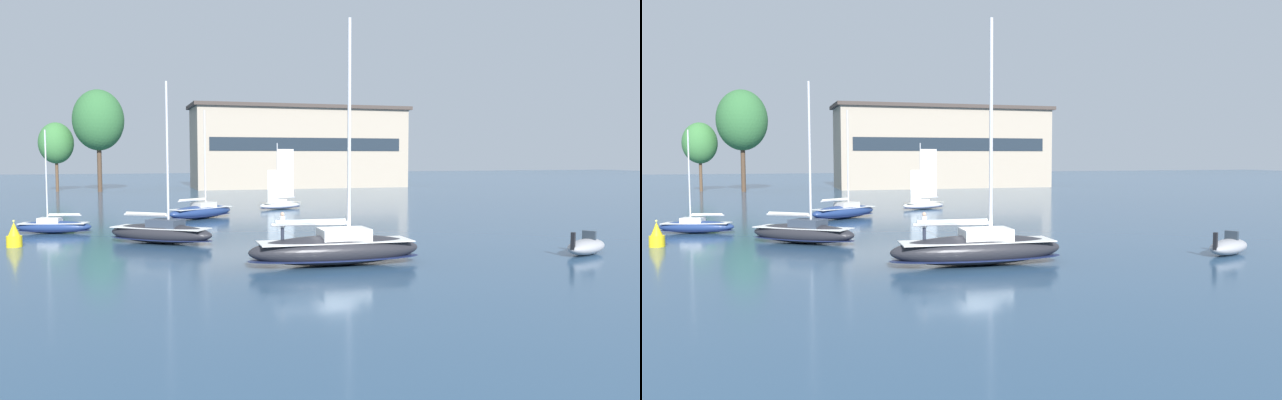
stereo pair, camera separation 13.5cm
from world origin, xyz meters
TOP-DOWN VIEW (x-y plane):
  - ground_plane at (0.00, 0.00)m, footprint 400.00×400.00m
  - waterfront_building at (22.78, 88.11)m, footprint 43.73×14.68m
  - tree_shore_left at (-22.93, 86.47)m, footprint 6.02×6.02m
  - tree_shore_center at (-15.58, 83.25)m, footprint 8.81×8.81m
  - sailboat_main at (0.02, -0.00)m, footprint 10.65×3.49m
  - sailboat_moored_near_marina at (6.32, 38.37)m, footprint 5.98×3.40m
  - sailboat_moored_mid_channel at (-17.44, 21.35)m, footprint 6.47×3.34m
  - sailboat_moored_far_slip at (-9.28, 12.52)m, footprint 8.31×7.12m
  - sailboat_moored_outer_mooring at (-4.22, 29.90)m, footprint 7.94×6.46m
  - motor_tender at (16.88, -1.38)m, footprint 4.54×3.39m
  - channel_buoy at (-19.30, 13.72)m, footprint 1.06×1.06m

SIDE VIEW (x-z plane):
  - ground_plane at x=0.00m, z-range 0.00..0.00m
  - motor_tender at x=16.88m, z-range -0.29..1.33m
  - sailboat_moored_mid_channel at x=-17.44m, z-range -3.71..4.88m
  - sailboat_moored_near_marina at x=6.32m, z-range -3.28..4.67m
  - sailboat_moored_outer_mooring at x=-4.22m, z-range -4.81..6.32m
  - channel_buoy at x=-19.30m, z-range -0.20..1.72m
  - sailboat_moored_far_slip at x=-9.28m, z-range -5.11..6.72m
  - sailboat_main at x=0.02m, z-range -6.24..8.20m
  - waterfront_building at x=22.78m, z-range 0.04..16.45m
  - tree_shore_left at x=-22.93m, z-range 2.48..14.86m
  - tree_shore_center at x=-15.58m, z-range 3.63..21.76m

